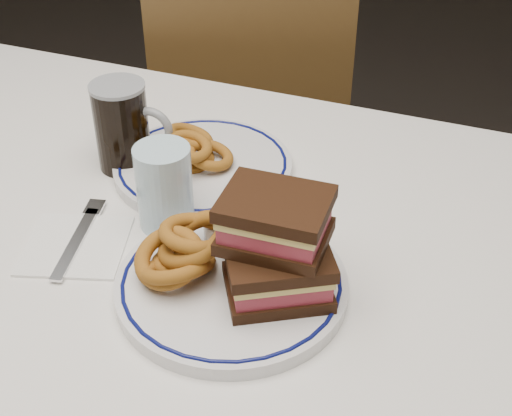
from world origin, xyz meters
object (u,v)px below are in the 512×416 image
(chair_far, at_px, (253,110))
(beer_mug, at_px, (123,126))
(reuben_sandwich, at_px, (277,246))
(main_plate, at_px, (232,284))
(far_plate, at_px, (203,166))

(chair_far, xyz_separation_m, beer_mug, (0.04, -0.63, 0.30))
(beer_mug, bearing_deg, chair_far, 93.43)
(chair_far, bearing_deg, reuben_sandwich, -66.86)
(chair_far, relative_size, main_plate, 3.35)
(reuben_sandwich, height_order, far_plate, reuben_sandwich)
(chair_far, height_order, far_plate, chair_far)
(reuben_sandwich, relative_size, far_plate, 0.56)
(reuben_sandwich, relative_size, beer_mug, 1.11)
(chair_far, height_order, beer_mug, chair_far)
(chair_far, distance_m, beer_mug, 0.70)
(main_plate, bearing_deg, reuben_sandwich, 7.79)
(main_plate, height_order, reuben_sandwich, reuben_sandwich)
(main_plate, bearing_deg, chair_far, 109.71)
(chair_far, distance_m, main_plate, 0.93)
(far_plate, bearing_deg, chair_far, 104.34)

